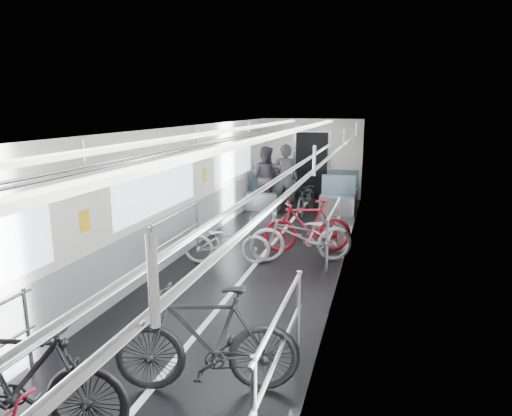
{
  "coord_description": "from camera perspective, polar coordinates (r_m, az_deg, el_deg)",
  "views": [
    {
      "loc": [
        2.1,
        -6.75,
        2.75
      ],
      "look_at": [
        0.0,
        0.73,
        1.02
      ],
      "focal_mm": 32.0,
      "sensor_mm": 36.0,
      "label": 1
    }
  ],
  "objects": [
    {
      "name": "bike_aisle",
      "position": [
        11.93,
        6.32,
        1.22
      ],
      "size": [
        0.69,
        1.64,
        0.84
      ],
      "primitive_type": "imported",
      "rotation": [
        0.0,
        0.0,
        -0.08
      ],
      "color": "black",
      "rests_on": "floor"
    },
    {
      "name": "bike_left_mid",
      "position": [
        4.46,
        -27.56,
        -18.47
      ],
      "size": [
        1.92,
        0.91,
        1.11
      ],
      "primitive_type": "imported",
      "rotation": [
        0.0,
        0.0,
        1.79
      ],
      "color": "black",
      "rests_on": "floor"
    },
    {
      "name": "bike_right_near",
      "position": [
        4.62,
        -6.22,
        -15.99
      ],
      "size": [
        1.9,
        0.99,
        1.1
      ],
      "primitive_type": "imported",
      "rotation": [
        0.0,
        0.0,
        -1.3
      ],
      "color": "black",
      "rests_on": "floor"
    },
    {
      "name": "bike_right_far",
      "position": [
        8.81,
        6.43,
        -2.23
      ],
      "size": [
        1.78,
        1.01,
        1.03
      ],
      "primitive_type": "imported",
      "rotation": [
        0.0,
        0.0,
        -1.24
      ],
      "color": "maroon",
      "rests_on": "floor"
    },
    {
      "name": "person_seated",
      "position": [
        12.4,
        1.13,
        3.78
      ],
      "size": [
        0.95,
        0.81,
        1.72
      ],
      "primitive_type": "imported",
      "rotation": [
        0.0,
        0.0,
        2.93
      ],
      "color": "#312E36",
      "rests_on": "floor"
    },
    {
      "name": "bike_left_far",
      "position": [
        8.16,
        -3.64,
        -4.19
      ],
      "size": [
        1.62,
        0.9,
        0.81
      ],
      "primitive_type": "imported",
      "rotation": [
        0.0,
        0.0,
        1.82
      ],
      "color": "#A3A3A8",
      "rests_on": "floor"
    },
    {
      "name": "bike_right_mid",
      "position": [
        8.24,
        5.67,
        -3.43
      ],
      "size": [
        1.97,
        1.22,
        0.98
      ],
      "primitive_type": "imported",
      "rotation": [
        0.0,
        0.0,
        -1.24
      ],
      "color": "#A1A2A6",
      "rests_on": "floor"
    },
    {
      "name": "person_standing",
      "position": [
        11.95,
        3.67,
        3.67
      ],
      "size": [
        0.69,
        0.47,
        1.82
      ],
      "primitive_type": "imported",
      "rotation": [
        0.0,
        0.0,
        3.2
      ],
      "color": "black",
      "rests_on": "floor"
    },
    {
      "name": "car_shell",
      "position": [
        8.93,
        1.82,
        2.08
      ],
      "size": [
        3.02,
        14.01,
        2.41
      ],
      "color": "black",
      "rests_on": "ground"
    }
  ]
}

